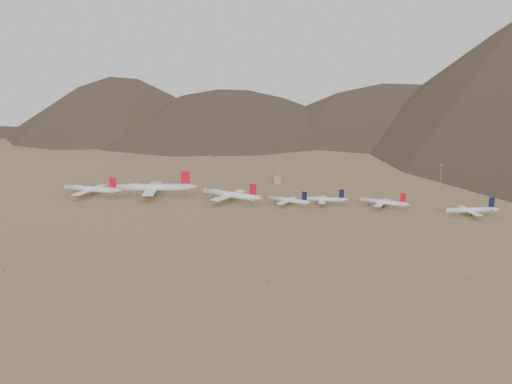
% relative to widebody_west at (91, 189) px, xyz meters
% --- Properties ---
extents(ground, '(3000.00, 3000.00, 0.00)m').
position_rel_widebody_west_xyz_m(ground, '(136.38, -26.39, -6.50)').
color(ground, '#A37F54').
rests_on(ground, ground).
extents(mountain_ridge, '(4400.00, 1000.00, 300.00)m').
position_rel_widebody_west_xyz_m(mountain_ridge, '(136.38, 873.61, 143.50)').
color(mountain_ridge, '#48372B').
rests_on(mountain_ridge, ground).
extents(widebody_west, '(63.48, 49.00, 18.86)m').
position_rel_widebody_west_xyz_m(widebody_west, '(0.00, 0.00, 0.00)').
color(widebody_west, silver).
rests_on(widebody_west, ground).
extents(widebody_centre, '(78.41, 61.76, 23.73)m').
position_rel_widebody_west_xyz_m(widebody_centre, '(59.39, 12.37, 1.68)').
color(widebody_centre, silver).
rests_on(widebody_centre, ground).
extents(widebody_east, '(61.86, 49.27, 19.12)m').
position_rel_widebody_west_xyz_m(widebody_east, '(137.06, 4.23, 0.09)').
color(widebody_east, silver).
rests_on(widebody_east, ground).
extents(narrowbody_a, '(41.38, 30.85, 14.19)m').
position_rel_widebody_west_xyz_m(narrowbody_a, '(191.95, 1.56, -1.90)').
color(narrowbody_a, silver).
rests_on(narrowbody_a, ground).
extents(narrowbody_b, '(42.58, 30.62, 14.04)m').
position_rel_widebody_west_xyz_m(narrowbody_b, '(222.63, 12.32, -1.94)').
color(narrowbody_b, silver).
rests_on(narrowbody_b, ground).
extents(narrowbody_c, '(44.18, 32.82, 15.06)m').
position_rel_widebody_west_xyz_m(narrowbody_c, '(275.51, 10.25, -1.62)').
color(narrowbody_c, silver).
rests_on(narrowbody_c, ground).
extents(narrowbody_d, '(44.92, 33.37, 15.31)m').
position_rel_widebody_west_xyz_m(narrowbody_d, '(346.87, -2.33, -1.53)').
color(narrowbody_d, silver).
rests_on(narrowbody_d, ground).
extents(control_tower, '(8.00, 8.00, 12.00)m').
position_rel_widebody_west_xyz_m(control_tower, '(166.38, 93.61, -1.18)').
color(control_tower, gray).
rests_on(control_tower, ground).
extents(mast_far_west, '(2.00, 0.60, 25.70)m').
position_rel_widebody_west_xyz_m(mast_far_west, '(-20.64, 93.00, 7.70)').
color(mast_far_west, gray).
rests_on(mast_far_west, ground).
extents(mast_west, '(2.00, 0.60, 25.70)m').
position_rel_widebody_west_xyz_m(mast_west, '(86.77, 109.04, 7.70)').
color(mast_west, gray).
rests_on(mast_west, ground).
extents(mast_centre, '(2.00, 0.60, 25.70)m').
position_rel_widebody_west_xyz_m(mast_centre, '(159.29, 86.66, 7.70)').
color(mast_centre, gray).
rests_on(mast_centre, ground).
extents(mast_east, '(2.00, 0.60, 25.70)m').
position_rel_widebody_west_xyz_m(mast_east, '(240.45, 114.57, 7.70)').
color(mast_east, gray).
rests_on(mast_east, ground).
extents(mast_far_east, '(2.00, 0.60, 25.70)m').
position_rel_widebody_west_xyz_m(mast_far_east, '(331.17, 99.07, 7.70)').
color(mast_far_east, gray).
rests_on(mast_far_east, ground).
extents(desert_scrub, '(427.75, 176.33, 0.97)m').
position_rel_widebody_west_xyz_m(desert_scrub, '(194.69, -117.01, -6.15)').
color(desert_scrub, olive).
rests_on(desert_scrub, ground).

